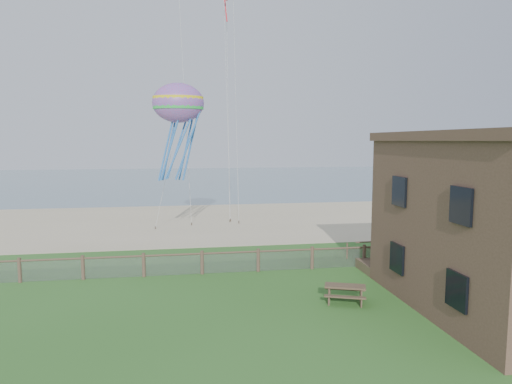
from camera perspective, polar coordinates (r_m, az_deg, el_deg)
ground at (r=19.35m, az=3.31°, el=-14.82°), size 160.00×160.00×0.00m
sand_beach at (r=40.41m, az=-3.48°, el=-3.57°), size 72.00×20.00×0.02m
ocean at (r=83.99m, az=-6.50°, el=1.60°), size 160.00×68.00×0.02m
chainlink_fence at (r=24.79m, az=0.28°, el=-8.68°), size 36.20×0.20×1.25m
motel_deck at (r=29.05m, az=27.10°, el=-7.75°), size 15.00×2.00×0.50m
picnic_table at (r=20.70m, az=11.06°, el=-12.40°), size 2.10×1.84×0.74m
octopus_kite at (r=33.59m, az=-9.63°, el=7.67°), size 3.78×2.79×7.44m
kite_red at (r=36.36m, az=-3.72°, el=22.77°), size 2.04×1.93×2.53m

